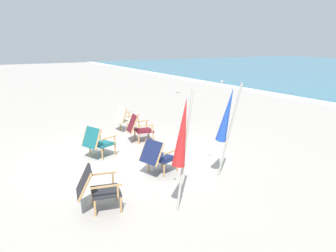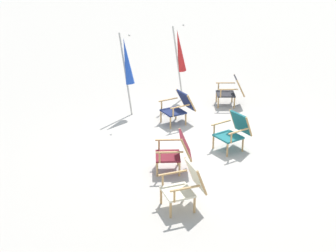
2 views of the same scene
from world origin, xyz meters
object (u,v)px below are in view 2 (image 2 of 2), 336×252
(beach_chair_far_center, at_px, (232,90))
(beach_chair_mid_center, at_px, (179,106))
(beach_chair_back_left, at_px, (176,151))
(umbrella_furled_red, at_px, (180,51))
(beach_chair_front_left, at_px, (186,185))
(beach_chair_back_right, at_px, (234,130))
(umbrella_furled_blue, at_px, (127,62))

(beach_chair_far_center, distance_m, beach_chair_mid_center, 1.90)
(beach_chair_mid_center, bearing_deg, beach_chair_back_left, 164.96)
(beach_chair_far_center, height_order, umbrella_furled_red, umbrella_furled_red)
(beach_chair_back_left, bearing_deg, beach_chair_front_left, 174.35)
(beach_chair_back_right, height_order, umbrella_furled_red, umbrella_furled_red)
(umbrella_furled_red, bearing_deg, beach_chair_back_left, 165.50)
(beach_chair_back_left, bearing_deg, umbrella_furled_red, -14.50)
(beach_chair_front_left, xyz_separation_m, umbrella_furled_blue, (4.61, 0.36, 0.94))
(beach_chair_front_left, bearing_deg, beach_chair_back_left, -5.65)
(beach_chair_mid_center, bearing_deg, umbrella_furled_red, -13.71)
(umbrella_furled_blue, relative_size, umbrella_furled_red, 0.99)
(beach_chair_back_right, relative_size, beach_chair_front_left, 1.06)
(beach_chair_back_right, relative_size, beach_chair_mid_center, 0.97)
(beach_chair_back_left, height_order, beach_chair_back_right, beach_chair_back_right)
(beach_chair_mid_center, distance_m, umbrella_furled_blue, 1.73)
(beach_chair_back_left, xyz_separation_m, beach_chair_back_right, (0.72, -1.46, 0.00))
(beach_chair_back_right, xyz_separation_m, umbrella_furled_red, (3.31, 0.42, 0.95))
(beach_chair_far_center, bearing_deg, beach_chair_back_left, 144.84)
(beach_chair_back_right, distance_m, beach_chair_mid_center, 1.87)
(beach_chair_far_center, bearing_deg, beach_chair_back_right, 161.55)
(beach_chair_front_left, bearing_deg, beach_chair_far_center, -28.03)
(umbrella_furled_blue, bearing_deg, beach_chair_far_center, -90.19)
(beach_chair_back_left, height_order, beach_chair_mid_center, beach_chair_back_left)
(beach_chair_far_center, xyz_separation_m, umbrella_furled_blue, (0.01, 2.81, 0.94))
(beach_chair_far_center, height_order, beach_chair_mid_center, beach_chair_far_center)
(beach_chair_mid_center, height_order, umbrella_furled_blue, umbrella_furled_blue)
(beach_chair_back_right, height_order, umbrella_furled_blue, umbrella_furled_blue)
(umbrella_furled_red, bearing_deg, beach_chair_front_left, 167.62)
(beach_chair_far_center, bearing_deg, umbrella_furled_blue, 89.81)
(beach_chair_back_left, height_order, beach_chair_far_center, beach_chair_back_left)
(beach_chair_far_center, bearing_deg, umbrella_furled_red, 60.38)
(beach_chair_far_center, bearing_deg, beach_chair_front_left, 151.97)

